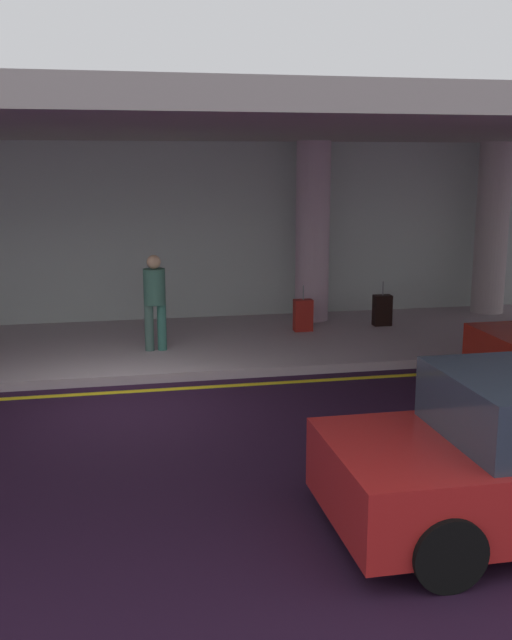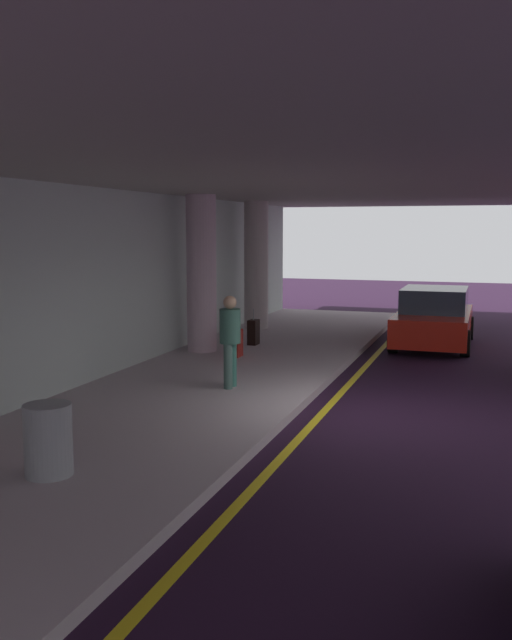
# 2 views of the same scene
# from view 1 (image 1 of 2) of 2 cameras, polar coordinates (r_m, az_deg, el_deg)

# --- Properties ---
(ground_plane) EXTENTS (60.00, 60.00, 0.00)m
(ground_plane) POSITION_cam_1_polar(r_m,az_deg,el_deg) (10.83, -9.99, -6.45)
(ground_plane) COLOR black
(sidewalk) EXTENTS (26.00, 4.20, 0.15)m
(sidewalk) POSITION_cam_1_polar(r_m,az_deg,el_deg) (13.79, -10.37, -2.12)
(sidewalk) COLOR #B5A5AB
(sidewalk) RESTS_ON ground
(lane_stripe_yellow) EXTENTS (26.00, 0.14, 0.01)m
(lane_stripe_yellow) POSITION_cam_1_polar(r_m,az_deg,el_deg) (11.44, -10.08, -5.43)
(lane_stripe_yellow) COLOR yellow
(lane_stripe_yellow) RESTS_ON ground
(support_column_center) EXTENTS (0.69, 0.69, 3.65)m
(support_column_center) POSITION_cam_1_polar(r_m,az_deg,el_deg) (15.44, 4.34, 6.70)
(support_column_center) COLOR #BB9EAD
(support_column_center) RESTS_ON sidewalk
(support_column_right_mid) EXTENTS (0.69, 0.69, 3.65)m
(support_column_right_mid) POSITION_cam_1_polar(r_m,az_deg,el_deg) (16.96, 17.56, 6.66)
(support_column_right_mid) COLOR #B4A4A4
(support_column_right_mid) RESTS_ON sidewalk
(ceiling_overhang) EXTENTS (28.00, 13.20, 0.30)m
(ceiling_overhang) POSITION_cam_1_polar(r_m,az_deg,el_deg) (12.89, -10.98, 14.27)
(ceiling_overhang) COLOR #9D9890
(ceiling_overhang) RESTS_ON support_column_far_left
(terminal_back_wall) EXTENTS (26.00, 0.30, 3.80)m
(terminal_back_wall) POSITION_cam_1_polar(r_m,az_deg,el_deg) (15.70, -10.80, 6.34)
(terminal_back_wall) COLOR #AFB9B4
(terminal_back_wall) RESTS_ON ground
(traveler_with_luggage) EXTENTS (0.38, 0.38, 1.68)m
(traveler_with_luggage) POSITION_cam_1_polar(r_m,az_deg,el_deg) (13.03, -7.75, 1.81)
(traveler_with_luggage) COLOR #416157
(traveler_with_luggage) RESTS_ON sidewalk
(suitcase_upright_primary) EXTENTS (0.36, 0.22, 0.90)m
(suitcase_upright_primary) POSITION_cam_1_polar(r_m,az_deg,el_deg) (14.57, 3.61, 0.37)
(suitcase_upright_primary) COLOR maroon
(suitcase_upright_primary) RESTS_ON sidewalk
(suitcase_upright_secondary) EXTENTS (0.36, 0.22, 0.90)m
(suitcase_upright_secondary) POSITION_cam_1_polar(r_m,az_deg,el_deg) (15.23, 9.61, 0.74)
(suitcase_upright_secondary) COLOR black
(suitcase_upright_secondary) RESTS_ON sidewalk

